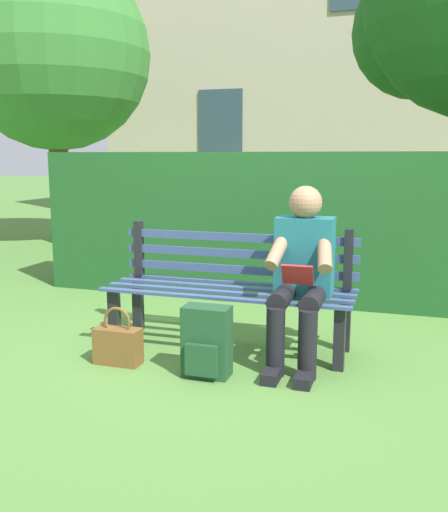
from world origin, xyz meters
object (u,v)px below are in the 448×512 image
at_px(park_bench, 232,286).
at_px(tree_far, 50,58).
at_px(person_seated, 301,271).
at_px(backpack, 207,342).
at_px(handbag, 118,344).

height_order(park_bench, tree_far, tree_far).
distance_m(person_seated, backpack, 0.78).
bearing_deg(tree_far, person_seated, 138.02).
bearing_deg(person_seated, backpack, 40.89).
height_order(park_bench, handbag, park_bench).
distance_m(park_bench, tree_far, 6.21).
bearing_deg(backpack, handbag, -1.78).
height_order(handbag, tree_far, tree_far).
relative_size(park_bench, backpack, 3.96).
bearing_deg(park_bench, backpack, 92.38).
bearing_deg(park_bench, person_seated, 160.85).
height_order(person_seated, backpack, person_seated).
bearing_deg(backpack, tree_far, -48.12).
bearing_deg(tree_far, backpack, 131.88).
xyz_separation_m(backpack, tree_far, (4.14, -4.62, 2.61)).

